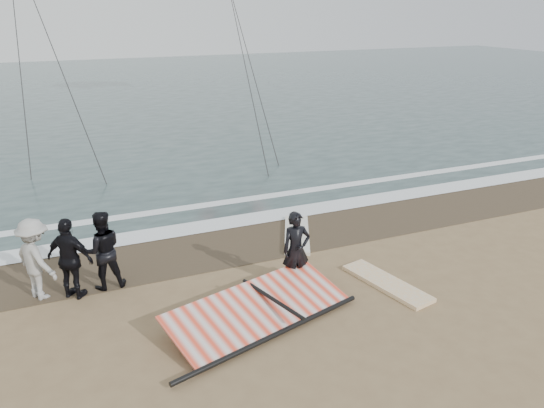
{
  "coord_description": "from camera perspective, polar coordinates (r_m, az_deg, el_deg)",
  "views": [
    {
      "loc": [
        -4.48,
        -8.23,
        6.21
      ],
      "look_at": [
        0.27,
        3.0,
        1.6
      ],
      "focal_mm": 35.0,
      "sensor_mm": 36.0,
      "label": 1
    }
  ],
  "objects": [
    {
      "name": "man_main",
      "position": [
        12.27,
        2.61,
        -4.9
      ],
      "size": [
        0.7,
        0.49,
        1.82
      ],
      "primitive_type": "imported",
      "rotation": [
        0.0,
        0.0,
        -0.09
      ],
      "color": "black",
      "rests_on": "ground"
    },
    {
      "name": "board_cream",
      "position": [
        15.15,
        2.69,
        -3.28
      ],
      "size": [
        1.68,
        2.59,
        0.11
      ],
      "primitive_type": "cube",
      "rotation": [
        0.0,
        0.0,
        -0.43
      ],
      "color": "silver",
      "rests_on": "ground"
    },
    {
      "name": "foam_far",
      "position": [
        17.57,
        -6.67,
        -0.03
      ],
      "size": [
        120.0,
        0.45,
        0.01
      ],
      "primitive_type": "cube",
      "color": "white",
      "rests_on": "sea"
    },
    {
      "name": "sail_rig",
      "position": [
        11.36,
        -2.01,
        -11.26
      ],
      "size": [
        4.41,
        2.74,
        0.51
      ],
      "color": "black",
      "rests_on": "ground"
    },
    {
      "name": "ground",
      "position": [
        11.24,
        4.82,
        -12.91
      ],
      "size": [
        120.0,
        120.0,
        0.0
      ],
      "primitive_type": "plane",
      "color": "#8C704C",
      "rests_on": "ground"
    },
    {
      "name": "wet_sand",
      "position": [
        14.85,
        -3.22,
        -4.01
      ],
      "size": [
        120.0,
        2.8,
        0.01
      ],
      "primitive_type": "cube",
      "color": "#4C3D2B",
      "rests_on": "ground"
    },
    {
      "name": "foam_near",
      "position": [
        16.06,
        -4.93,
        -2.01
      ],
      "size": [
        120.0,
        0.9,
        0.01
      ],
      "primitive_type": "cube",
      "color": "white",
      "rests_on": "sea"
    },
    {
      "name": "trio_cluster",
      "position": [
        12.71,
        -21.23,
        -5.26
      ],
      "size": [
        2.49,
        1.53,
        1.91
      ],
      "color": "black",
      "rests_on": "ground"
    },
    {
      "name": "sea",
      "position": [
        41.93,
        -16.89,
        11.35
      ],
      "size": [
        120.0,
        54.0,
        0.02
      ],
      "primitive_type": "cube",
      "color": "#233838",
      "rests_on": "ground"
    },
    {
      "name": "board_white",
      "position": [
        12.91,
        12.23,
        -8.31
      ],
      "size": [
        1.14,
        2.46,
        0.09
      ],
      "primitive_type": "cube",
      "rotation": [
        0.0,
        0.0,
        0.21
      ],
      "color": "silver",
      "rests_on": "ground"
    }
  ]
}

